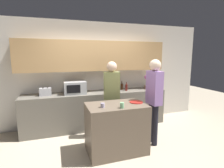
{
  "coord_description": "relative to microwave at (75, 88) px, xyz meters",
  "views": [
    {
      "loc": [
        -0.99,
        -2.86,
        1.83
      ],
      "look_at": [
        0.07,
        0.36,
        1.28
      ],
      "focal_mm": 28.0,
      "sensor_mm": 36.0,
      "label": 1
    }
  ],
  "objects": [
    {
      "name": "bottle_0",
      "position": [
        0.88,
        -0.08,
        -0.07
      ],
      "size": [
        0.07,
        0.07,
        0.22
      ],
      "color": "maroon",
      "rests_on": "back_counter"
    },
    {
      "name": "back_counter",
      "position": [
        0.55,
        0.0,
        -0.61
      ],
      "size": [
        3.6,
        0.62,
        0.91
      ],
      "color": "#6B665B",
      "rests_on": "ground_plane"
    },
    {
      "name": "bottle_3",
      "position": [
        1.15,
        0.06,
        -0.05
      ],
      "size": [
        0.08,
        0.08,
        0.27
      ],
      "color": "#472814",
      "rests_on": "back_counter"
    },
    {
      "name": "cup_0",
      "position": [
        0.64,
        -1.52,
        -0.09
      ],
      "size": [
        0.07,
        0.07,
        0.1
      ],
      "color": "#83CA91",
      "rests_on": "kitchen_island"
    },
    {
      "name": "kitchen_island",
      "position": [
        0.61,
        -1.28,
        -0.6
      ],
      "size": [
        1.1,
        0.71,
        0.93
      ],
      "color": "brown",
      "rests_on": "ground_plane"
    },
    {
      "name": "bottle_5",
      "position": [
        1.34,
        -0.05,
        -0.06
      ],
      "size": [
        0.06,
        0.06,
        0.23
      ],
      "color": "maroon",
      "rests_on": "back_counter"
    },
    {
      "name": "person_center",
      "position": [
        1.44,
        -1.23,
        -0.01
      ],
      "size": [
        0.23,
        0.35,
        1.76
      ],
      "rotation": [
        0.0,
        0.0,
        -4.66
      ],
      "color": "black",
      "rests_on": "ground_plane"
    },
    {
      "name": "microwave",
      "position": [
        0.0,
        0.0,
        0.0
      ],
      "size": [
        0.52,
        0.39,
        0.3
      ],
      "color": "#B7BABC",
      "rests_on": "back_counter"
    },
    {
      "name": "potted_plant",
      "position": [
        1.96,
        0.0,
        0.05
      ],
      "size": [
        0.14,
        0.14,
        0.39
      ],
      "color": "brown",
      "rests_on": "back_counter"
    },
    {
      "name": "bottle_1",
      "position": [
        0.97,
        0.12,
        -0.06
      ],
      "size": [
        0.07,
        0.07,
        0.24
      ],
      "color": "#472814",
      "rests_on": "back_counter"
    },
    {
      "name": "toaster",
      "position": [
        -0.68,
        0.0,
        -0.06
      ],
      "size": [
        0.26,
        0.16,
        0.18
      ],
      "color": "silver",
      "rests_on": "back_counter"
    },
    {
      "name": "ground_plane",
      "position": [
        0.55,
        -1.39,
        -1.06
      ],
      "size": [
        14.0,
        14.0,
        0.0
      ],
      "primitive_type": "plane",
      "color": "#BCAD93"
    },
    {
      "name": "person_left",
      "position": [
        0.73,
        -0.67,
        -0.04
      ],
      "size": [
        0.37,
        0.25,
        1.71
      ],
      "rotation": [
        0.0,
        0.0,
        -3.32
      ],
      "color": "black",
      "rests_on": "ground_plane"
    },
    {
      "name": "plate_on_island",
      "position": [
        1.04,
        -1.26,
        -0.13
      ],
      "size": [
        0.26,
        0.26,
        0.01
      ],
      "color": "red",
      "rests_on": "kitchen_island"
    },
    {
      "name": "bottle_4",
      "position": [
        1.27,
        0.11,
        -0.06
      ],
      "size": [
        0.07,
        0.07,
        0.23
      ],
      "color": "#472814",
      "rests_on": "back_counter"
    },
    {
      "name": "cup_1",
      "position": [
        0.33,
        -1.38,
        -0.1
      ],
      "size": [
        0.07,
        0.07,
        0.08
      ],
      "color": "#B3ABCA",
      "rests_on": "kitchen_island"
    },
    {
      "name": "back_wall",
      "position": [
        0.55,
        0.27,
        0.47
      ],
      "size": [
        6.4,
        0.4,
        2.7
      ],
      "color": "silver",
      "rests_on": "ground_plane"
    },
    {
      "name": "bottle_2",
      "position": [
        1.07,
        -0.06,
        -0.05
      ],
      "size": [
        0.07,
        0.07,
        0.27
      ],
      "color": "black",
      "rests_on": "back_counter"
    }
  ]
}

